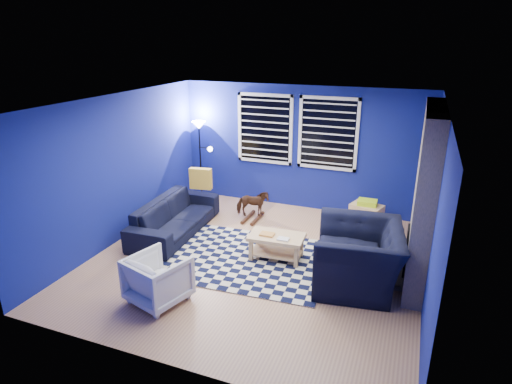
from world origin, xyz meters
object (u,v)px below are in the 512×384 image
armchair_big (358,256)px  armchair_bent (158,279)px  tv (432,159)px  coffee_table (276,242)px  sofa (175,216)px  cabinet (366,216)px  rocking_horse (253,204)px  floor_lamp (200,136)px

armchair_big → armchair_bent: size_ratio=1.87×
tv → coffee_table: tv is taller
sofa → armchair_bent: bearing=-157.5°
coffee_table → cabinet: 2.09m
coffee_table → sofa: bearing=172.0°
rocking_horse → floor_lamp: floor_lamp is taller
armchair_bent → cabinet: bearing=-107.3°
armchair_big → cabinet: size_ratio=2.11×
armchair_bent → coffee_table: armchair_bent is taller
coffee_table → armchair_bent: bearing=-123.6°
sofa → floor_lamp: size_ratio=1.25×
armchair_big → coffee_table: armchair_big is taller
armchair_bent → floor_lamp: bearing=-54.0°
sofa → cabinet: (3.20, 1.44, -0.07)m
sofa → coffee_table: (2.02, -0.28, -0.01)m
rocking_horse → coffee_table: rocking_horse is taller
coffee_table → floor_lamp: size_ratio=0.53×
rocking_horse → cabinet: rocking_horse is taller
sofa → armchair_big: armchair_big is taller
tv → armchair_bent: (-3.26, -3.49, -1.07)m
sofa → armchair_bent: (0.92, -1.95, 0.02)m
sofa → tv: bearing=-72.6°
tv → coffee_table: size_ratio=1.12×
sofa → armchair_bent: 2.15m
cabinet → armchair_bent: bearing=-105.8°
armchair_bent → cabinet: 4.09m
floor_lamp → rocking_horse: bearing=-26.5°
armchair_bent → coffee_table: (1.10, 1.66, -0.03)m
tv → armchair_bent: 4.89m
tv → rocking_horse: (-3.09, -0.49, -1.07)m
rocking_horse → armchair_bent: bearing=153.2°
tv → floor_lamp: floor_lamp is taller
tv → coffee_table: 3.03m
armchair_big → cabinet: armchair_big is taller
tv → floor_lamp: (-4.58, 0.25, -0.01)m
floor_lamp → armchair_big: bearing=-32.2°
cabinet → tv: bearing=23.9°
rocking_horse → cabinet: (2.11, 0.40, -0.09)m
armchair_big → coffee_table: (-1.31, 0.27, -0.14)m
armchair_bent → coffee_table: 2.00m
armchair_big → coffee_table: bearing=-110.1°
armchair_big → armchair_bent: bearing=-68.4°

